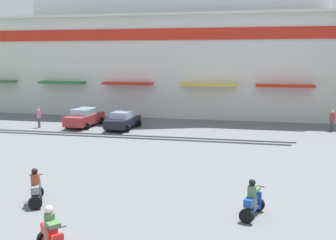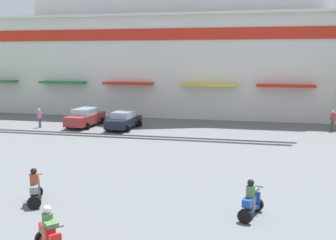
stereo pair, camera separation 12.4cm
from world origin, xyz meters
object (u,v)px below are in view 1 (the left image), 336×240
(scooter_rider_0, at_px, (52,235))
(scooter_rider_1, at_px, (36,189))
(pedestrian_0, at_px, (39,117))
(pedestrian_1, at_px, (332,119))
(parked_car_0, at_px, (85,117))
(parked_car_1, at_px, (123,120))
(scooter_rider_2, at_px, (252,201))

(scooter_rider_0, bearing_deg, scooter_rider_1, 126.21)
(pedestrian_0, xyz_separation_m, pedestrian_1, (23.18, 3.36, 0.03))
(parked_car_0, relative_size, parked_car_1, 1.07)
(parked_car_1, bearing_deg, pedestrian_1, 8.91)
(scooter_rider_2, bearing_deg, scooter_rider_0, -145.27)
(scooter_rider_1, distance_m, pedestrian_1, 23.60)
(scooter_rider_0, relative_size, pedestrian_1, 0.91)
(parked_car_0, xyz_separation_m, scooter_rider_2, (13.63, -16.00, -0.17))
(pedestrian_0, bearing_deg, scooter_rider_0, -59.04)
(pedestrian_0, bearing_deg, parked_car_1, 6.68)
(scooter_rider_1, bearing_deg, scooter_rider_0, -53.79)
(scooter_rider_0, relative_size, pedestrian_0, 0.96)
(parked_car_1, distance_m, scooter_rider_1, 16.17)
(pedestrian_0, bearing_deg, scooter_rider_2, -40.87)
(parked_car_1, xyz_separation_m, pedestrian_1, (16.24, 2.55, 0.20))
(scooter_rider_0, distance_m, scooter_rider_1, 4.40)
(scooter_rider_1, height_order, pedestrian_1, pedestrian_1)
(parked_car_1, distance_m, pedestrian_1, 16.44)
(pedestrian_1, bearing_deg, scooter_rider_0, -118.23)
(parked_car_1, relative_size, pedestrian_0, 2.56)
(parked_car_1, distance_m, pedestrian_0, 6.99)
(scooter_rider_0, bearing_deg, parked_car_0, 111.33)
(parked_car_1, height_order, pedestrian_1, pedestrian_1)
(scooter_rider_0, bearing_deg, pedestrian_1, 61.77)
(parked_car_1, bearing_deg, scooter_rider_2, -56.96)
(scooter_rider_2, bearing_deg, scooter_rider_1, -176.76)
(scooter_rider_2, bearing_deg, pedestrian_0, 139.13)
(scooter_rider_2, height_order, pedestrian_0, pedestrian_0)
(scooter_rider_1, height_order, pedestrian_0, pedestrian_0)
(parked_car_0, bearing_deg, pedestrian_0, -160.58)
(scooter_rider_0, xyz_separation_m, scooter_rider_1, (-2.60, 3.55, 0.00))
(parked_car_0, height_order, scooter_rider_0, parked_car_0)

